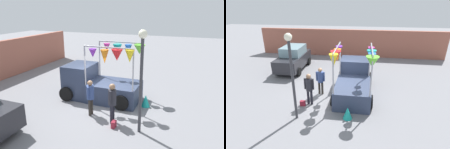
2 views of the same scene
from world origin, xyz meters
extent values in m
plane|color=slate|center=(0.00, 0.00, 0.00)|extent=(60.00, 60.00, 0.00)
cube|color=#2D3851|center=(0.90, -0.35, 0.50)|extent=(1.90, 2.60, 1.00)
cube|color=#2D3851|center=(0.90, 1.65, 0.90)|extent=(1.80, 1.40, 1.80)
cube|color=#8CB2C6|center=(0.90, 1.65, 1.35)|extent=(1.76, 1.37, 0.60)
cylinder|color=black|center=(-0.05, 2.00, 0.38)|extent=(0.22, 0.76, 0.76)
cylinder|color=black|center=(1.85, 2.00, 0.38)|extent=(0.22, 0.76, 0.76)
cylinder|color=black|center=(-0.05, -1.05, 0.38)|extent=(0.22, 0.76, 0.76)
cylinder|color=black|center=(1.85, -1.05, 0.38)|extent=(0.22, 0.76, 0.76)
cylinder|color=#A5A5AD|center=(0.03, 0.87, 1.99)|extent=(0.07, 0.07, 1.99)
cylinder|color=#A5A5AD|center=(1.77, 0.87, 1.99)|extent=(0.07, 0.07, 1.99)
cylinder|color=#A5A5AD|center=(0.03, -1.57, 1.99)|extent=(0.07, 0.07, 1.99)
cylinder|color=#A5A5AD|center=(1.77, -1.57, 1.99)|extent=(0.07, 0.07, 1.99)
cylinder|color=#A5A5AD|center=(0.03, -0.35, 2.99)|extent=(0.07, 2.44, 0.07)
cylinder|color=#A5A5AD|center=(1.77, -0.35, 2.99)|extent=(0.07, 2.44, 0.07)
cone|color=yellow|center=(0.03, -1.40, 2.66)|extent=(0.60, 0.60, 0.59)
cone|color=#66CC33|center=(1.77, -1.40, 2.67)|extent=(0.83, 0.83, 0.49)
cone|color=red|center=(0.03, -0.79, 2.67)|extent=(0.71, 0.71, 0.52)
cone|color=blue|center=(1.77, -0.79, 2.59)|extent=(0.43, 0.43, 0.59)
cone|color=orange|center=(0.03, -0.18, 2.54)|extent=(0.47, 0.47, 0.65)
cone|color=teal|center=(1.77, -0.18, 2.60)|extent=(0.70, 0.70, 0.55)
cone|color=purple|center=(0.03, 0.43, 2.67)|extent=(0.40, 0.40, 0.42)
cone|color=#D83399|center=(1.77, 0.43, 2.66)|extent=(0.49, 0.49, 0.43)
cube|color=#26262B|center=(-4.09, 3.77, 0.77)|extent=(1.70, 4.00, 0.90)
cube|color=#72939E|center=(-4.09, 3.92, 1.55)|extent=(1.50, 2.10, 0.66)
cylinder|color=black|center=(-4.94, 5.02, 0.32)|extent=(0.18, 0.64, 0.64)
cylinder|color=black|center=(-3.24, 5.02, 0.32)|extent=(0.18, 0.64, 0.64)
cylinder|color=black|center=(-4.94, 2.52, 0.32)|extent=(0.18, 0.64, 0.64)
cylinder|color=black|center=(-3.24, 2.52, 0.32)|extent=(0.18, 0.64, 0.64)
cylinder|color=black|center=(-1.41, -1.08, 0.42)|extent=(0.13, 0.13, 0.84)
cylinder|color=black|center=(-1.23, -1.08, 0.42)|extent=(0.13, 0.13, 0.84)
cylinder|color=#26262D|center=(-1.32, -1.08, 1.18)|extent=(0.34, 0.34, 0.67)
sphere|color=#997051|center=(-1.32, -1.08, 1.64)|extent=(0.25, 0.25, 0.25)
cylinder|color=#26262D|center=(-1.54, -1.08, 1.21)|extent=(0.09, 0.09, 0.60)
cylinder|color=#26262D|center=(-1.10, -1.08, 1.21)|extent=(0.09, 0.09, 0.60)
cylinder|color=#2D2823|center=(-1.10, 0.09, 0.40)|extent=(0.13, 0.13, 0.79)
cylinder|color=#2D2823|center=(-0.92, 0.09, 0.40)|extent=(0.13, 0.13, 0.79)
cylinder|color=#33477F|center=(-1.01, 0.09, 1.11)|extent=(0.34, 0.34, 0.63)
sphere|color=#997051|center=(-1.01, 0.09, 1.54)|extent=(0.24, 0.24, 0.24)
cylinder|color=#33477F|center=(-1.23, 0.09, 1.14)|extent=(0.09, 0.09, 0.57)
cylinder|color=#33477F|center=(-0.79, 0.09, 1.14)|extent=(0.09, 0.09, 0.57)
cube|color=maroon|center=(-1.67, -1.28, 0.14)|extent=(0.28, 0.16, 0.28)
cylinder|color=#333338|center=(-1.61, -2.34, 1.84)|extent=(0.12, 0.12, 3.69)
sphere|color=#F2EDCC|center=(-1.61, -2.34, 3.85)|extent=(0.32, 0.32, 0.32)
cube|color=#9E5947|center=(0.00, 8.16, 1.30)|extent=(18.00, 0.36, 2.60)
cone|color=teal|center=(0.78, -2.05, 0.30)|extent=(0.61, 0.61, 0.60)
camera|label=1|loc=(-9.12, -4.11, 4.71)|focal=35.00mm
camera|label=2|loc=(1.31, -8.87, 5.17)|focal=28.00mm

